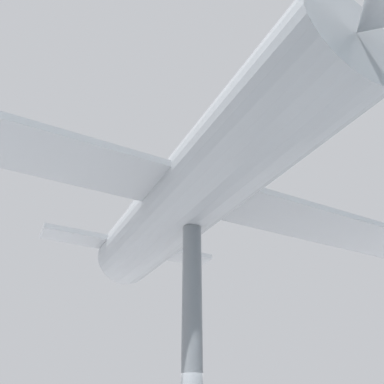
% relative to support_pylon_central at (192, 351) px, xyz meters
% --- Properties ---
extents(support_pylon_central, '(0.47, 0.47, 5.86)m').
position_rel_support_pylon_central_xyz_m(support_pylon_central, '(0.00, 0.00, 0.00)').
color(support_pylon_central, slate).
rests_on(support_pylon_central, ground_plane).
extents(suspended_airplane, '(20.10, 12.89, 3.21)m').
position_rel_support_pylon_central_xyz_m(suspended_airplane, '(0.02, 0.31, 4.01)').
color(suspended_airplane, '#93999E').
rests_on(suspended_airplane, support_pylon_central).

